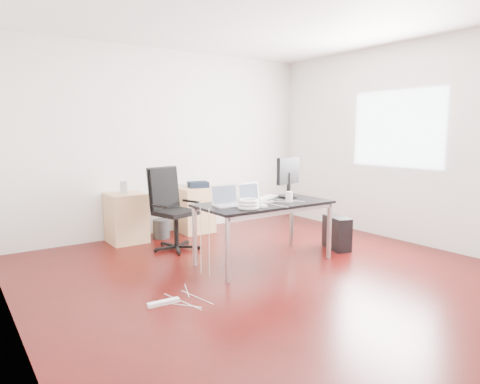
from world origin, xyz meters
TOP-DOWN VIEW (x-y plane):
  - room_shell at (0.04, 0.00)m, footprint 5.00×5.00m
  - desk at (0.21, 0.36)m, footprint 1.60×0.80m
  - office_chair at (-0.42, 1.55)m, footprint 0.58×0.60m
  - filing_cabinet_left at (-0.80, 2.23)m, footprint 0.50×0.50m
  - filing_cabinet_right at (0.30, 2.23)m, footprint 0.50×0.50m
  - pc_tower at (1.38, 0.26)m, footprint 0.32×0.49m
  - wastebasket at (-0.31, 2.15)m, footprint 0.29×0.29m
  - power_strip at (-1.33, -0.14)m, footprint 0.30×0.08m
  - laptop_left at (-0.28, 0.40)m, footprint 0.36×0.29m
  - laptop_right at (0.10, 0.41)m, footprint 0.37×0.30m
  - monitor at (0.73, 0.52)m, footprint 0.45×0.26m
  - keyboard at (0.41, 0.58)m, footprint 0.46×0.30m
  - cup_white at (0.49, 0.23)m, footprint 0.09×0.09m
  - cup_brown at (0.62, 0.36)m, footprint 0.10×0.10m
  - cable_coil at (-0.19, 0.12)m, footprint 0.24×0.24m
  - power_adapter at (0.00, 0.10)m, footprint 0.08×0.08m
  - speaker at (-0.84, 2.19)m, footprint 0.11×0.10m
  - navy_garment at (0.37, 2.23)m, footprint 0.35×0.31m

SIDE VIEW (x-z plane):
  - power_strip at x=-1.33m, z-range 0.00..0.04m
  - wastebasket at x=-0.31m, z-range 0.00..0.28m
  - pc_tower at x=1.38m, z-range 0.00..0.44m
  - filing_cabinet_left at x=-0.80m, z-range 0.00..0.70m
  - filing_cabinet_right at x=0.30m, z-range 0.00..0.70m
  - office_chair at x=-0.42m, z-range 0.06..1.15m
  - desk at x=0.21m, z-range 0.31..1.04m
  - keyboard at x=0.41m, z-range 0.73..0.75m
  - power_adapter at x=0.00m, z-range 0.73..0.76m
  - navy_garment at x=0.37m, z-range 0.70..0.79m
  - cup_brown at x=0.62m, z-range 0.73..0.83m
  - cable_coil at x=-0.19m, z-range 0.73..0.84m
  - laptop_left at x=-0.28m, z-range 0.67..0.90m
  - laptop_right at x=0.10m, z-range 0.67..0.90m
  - speaker at x=-0.84m, z-range 0.70..0.88m
  - cup_white at x=0.49m, z-range 0.73..0.85m
  - monitor at x=0.73m, z-range 0.76..1.27m
  - room_shell at x=0.04m, z-range -1.10..3.90m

